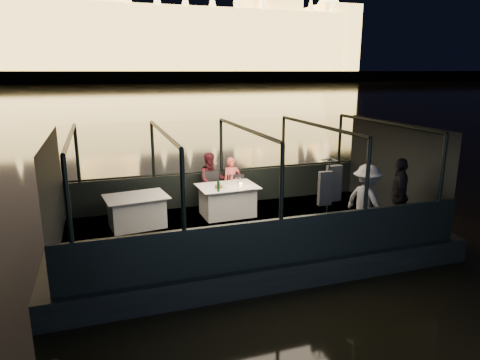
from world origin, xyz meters
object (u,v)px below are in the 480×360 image
object	(u,v)px
passenger_dark	(399,195)
person_man_maroon	(211,180)
coat_stand	(327,201)
dining_table_central	(227,200)
wine_bottle	(218,185)
chair_port_left	(213,194)
person_woman_coral	(232,179)
dining_table_aft	(137,211)
chair_port_right	(239,192)
passenger_stripe	(367,200)

from	to	relation	value
passenger_dark	person_man_maroon	bearing A→B (deg)	-96.90
coat_stand	passenger_dark	distance (m)	1.84
coat_stand	dining_table_central	bearing A→B (deg)	122.44
coat_stand	wine_bottle	size ratio (longest dim) A/B	5.97
chair_port_left	person_woman_coral	distance (m)	0.73
person_man_maroon	dining_table_aft	bearing A→B (deg)	-167.25
chair_port_left	chair_port_right	bearing A→B (deg)	-5.56
person_woman_coral	passenger_stripe	world-z (taller)	passenger_stripe
person_woman_coral	passenger_stripe	bearing A→B (deg)	-54.56
dining_table_aft	passenger_dark	xyz separation A→B (m)	(5.55, -2.14, 0.47)
passenger_stripe	passenger_dark	xyz separation A→B (m)	(0.92, 0.12, 0.00)
dining_table_aft	person_man_maroon	size ratio (longest dim) A/B	0.94
passenger_dark	passenger_stripe	bearing A→B (deg)	-49.61
chair_port_right	person_woman_coral	size ratio (longest dim) A/B	0.66
passenger_stripe	wine_bottle	distance (m)	3.37
coat_stand	person_woman_coral	size ratio (longest dim) A/B	1.38
coat_stand	person_man_maroon	distance (m)	3.50
person_man_maroon	passenger_stripe	size ratio (longest dim) A/B	0.90
passenger_stripe	wine_bottle	world-z (taller)	passenger_stripe
chair_port_left	person_man_maroon	distance (m)	0.40
chair_port_left	coat_stand	bearing A→B (deg)	-63.47
chair_port_right	wine_bottle	size ratio (longest dim) A/B	2.85
person_man_maroon	passenger_stripe	xyz separation A→B (m)	(2.63, -3.09, 0.10)
chair_port_right	passenger_dark	distance (m)	3.96
dining_table_aft	dining_table_central	bearing A→B (deg)	2.97
chair_port_left	coat_stand	world-z (taller)	coat_stand
passenger_stripe	passenger_dark	bearing A→B (deg)	-95.73
passenger_dark	chair_port_right	bearing A→B (deg)	-100.24
person_woman_coral	person_man_maroon	size ratio (longest dim) A/B	0.89
chair_port_right	wine_bottle	xyz separation A→B (m)	(-0.79, -0.87, 0.47)
dining_table_aft	coat_stand	world-z (taller)	coat_stand
coat_stand	chair_port_right	bearing A→B (deg)	110.38
person_woman_coral	passenger_dark	bearing A→B (deg)	-43.22
coat_stand	person_woman_coral	world-z (taller)	coat_stand
dining_table_central	chair_port_right	world-z (taller)	chair_port_right
person_woman_coral	passenger_stripe	distance (m)	3.72
coat_stand	person_man_maroon	size ratio (longest dim) A/B	1.23
dining_table_central	coat_stand	distance (m)	2.80
dining_table_aft	person_woman_coral	distance (m)	2.73
coat_stand	person_man_maroon	world-z (taller)	coat_stand
dining_table_aft	chair_port_right	distance (m)	2.74
dining_table_aft	wine_bottle	size ratio (longest dim) A/B	4.58
passenger_dark	chair_port_left	bearing A→B (deg)	-94.00
wine_bottle	passenger_stripe	bearing A→B (deg)	-35.43
passenger_dark	wine_bottle	xyz separation A→B (m)	(-3.66, 1.84, 0.06)
chair_port_left	wine_bottle	world-z (taller)	wine_bottle
wine_bottle	dining_table_central	bearing A→B (deg)	50.46
dining_table_central	wine_bottle	xyz separation A→B (m)	(-0.35, -0.42, 0.53)
chair_port_right	passenger_stripe	world-z (taller)	passenger_stripe
dining_table_central	person_woman_coral	world-z (taller)	person_woman_coral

